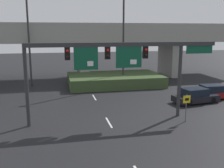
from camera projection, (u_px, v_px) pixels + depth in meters
lane_markings at (100, 108)px, 24.40m from camera, size 0.14×26.61×0.01m
signal_gantry at (119, 58)px, 20.14m from camera, size 15.12×0.44×6.20m
speed_limit_sign at (186, 104)px, 20.43m from camera, size 0.60×0.11×2.19m
highway_light_pole_near at (27, 16)px, 32.47m from camera, size 0.70×0.36×16.87m
highway_light_pole_far at (123, 28)px, 33.34m from camera, size 0.70×0.36×14.02m
overpass_bridge at (82, 40)px, 38.60m from camera, size 48.83×7.30×8.12m
grass_embankment at (115, 80)px, 34.79m from camera, size 12.08×7.36×1.38m
parked_sedan_near_right at (195, 96)px, 26.08m from camera, size 4.77×2.50×1.47m
parked_sedan_mid_right at (213, 92)px, 27.76m from camera, size 4.51×1.87×1.45m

